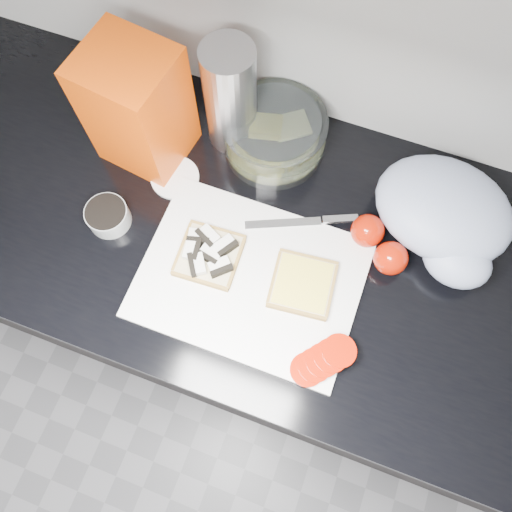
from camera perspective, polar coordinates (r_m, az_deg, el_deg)
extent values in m
cube|color=black|center=(1.40, 1.15, -5.13)|extent=(3.50, 0.60, 0.86)
cube|color=black|center=(0.98, 1.64, 1.90)|extent=(3.50, 0.64, 0.04)
cube|color=white|center=(0.92, -0.65, -2.60)|extent=(0.40, 0.30, 0.01)
cube|color=#C9BA8D|center=(0.93, -5.37, 0.06)|extent=(0.12, 0.12, 0.01)
cube|color=silver|center=(0.93, -6.50, 2.37)|extent=(0.04, 0.03, 0.01)
cube|color=black|center=(0.93, -6.50, 2.37)|extent=(0.04, 0.02, 0.02)
cube|color=silver|center=(0.92, -5.36, 2.39)|extent=(0.04, 0.04, 0.01)
cube|color=black|center=(0.92, -5.36, 2.39)|extent=(0.04, 0.03, 0.02)
cube|color=silver|center=(0.92, -3.64, 1.30)|extent=(0.04, 0.04, 0.01)
cube|color=black|center=(0.92, -3.64, 1.30)|extent=(0.03, 0.04, 0.02)
cube|color=silver|center=(0.91, -7.46, 0.77)|extent=(0.03, 0.04, 0.01)
cube|color=black|center=(0.91, -7.46, 0.77)|extent=(0.02, 0.04, 0.02)
cube|color=silver|center=(0.91, -5.18, 0.31)|extent=(0.04, 0.03, 0.01)
cube|color=black|center=(0.91, -5.18, 0.31)|extent=(0.04, 0.02, 0.02)
cube|color=silver|center=(0.90, -4.20, -1.09)|extent=(0.04, 0.04, 0.01)
cube|color=black|center=(0.90, -4.20, -1.09)|extent=(0.04, 0.04, 0.02)
cube|color=silver|center=(0.90, -6.60, -0.91)|extent=(0.04, 0.04, 0.01)
cube|color=black|center=(0.90, -6.60, -0.91)|extent=(0.03, 0.04, 0.02)
cube|color=#C9BA8D|center=(0.91, 5.33, -3.26)|extent=(0.12, 0.12, 0.01)
cube|color=yellow|center=(0.90, 5.38, -3.10)|extent=(0.11, 0.11, 0.00)
cylinder|color=#A81603|center=(0.88, 5.84, -12.81)|extent=(0.07, 0.07, 0.01)
cylinder|color=#A81603|center=(0.88, 6.75, -12.27)|extent=(0.08, 0.08, 0.01)
cylinder|color=#A81603|center=(0.88, 7.67, -11.73)|extent=(0.08, 0.08, 0.01)
cylinder|color=#A81603|center=(0.87, 8.58, -11.19)|extent=(0.08, 0.08, 0.01)
cylinder|color=#A81603|center=(0.87, 9.49, -10.64)|extent=(0.08, 0.08, 0.01)
cube|color=#B6B6BB|center=(0.96, 3.10, 3.77)|extent=(0.14, 0.07, 0.00)
cube|color=#B6B6BB|center=(0.97, 9.60, 4.18)|extent=(0.07, 0.04, 0.01)
cylinder|color=#949999|center=(0.99, -16.55, 4.39)|extent=(0.08, 0.08, 0.04)
cylinder|color=black|center=(0.98, -16.81, 4.80)|extent=(0.08, 0.08, 0.01)
cylinder|color=white|center=(1.02, -9.25, 8.84)|extent=(0.13, 0.13, 0.01)
cylinder|color=silver|center=(1.02, 2.11, 13.71)|extent=(0.21, 0.21, 0.09)
cube|color=yellow|center=(1.02, 1.11, 13.55)|extent=(0.07, 0.06, 0.05)
cube|color=#F3EE91|center=(1.04, 3.92, 13.33)|extent=(0.09, 0.09, 0.02)
cube|color=#CE3D03|center=(0.98, -13.34, 16.13)|extent=(0.18, 0.17, 0.25)
cylinder|color=#A6A6AB|center=(0.97, -2.96, 17.60)|extent=(0.10, 0.10, 0.23)
ellipsoid|color=#9BA7BF|center=(0.98, 20.66, 5.05)|extent=(0.29, 0.25, 0.11)
ellipsoid|color=#9BA7BF|center=(0.97, 21.98, -0.46)|extent=(0.14, 0.12, 0.08)
sphere|color=#A81603|center=(0.95, 12.63, 2.83)|extent=(0.06, 0.06, 0.06)
sphere|color=#A81603|center=(0.94, 15.15, -0.25)|extent=(0.06, 0.06, 0.06)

